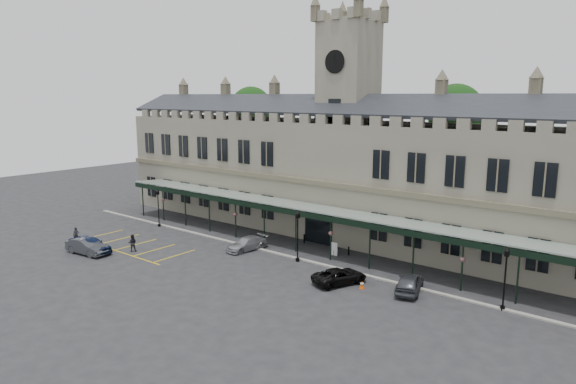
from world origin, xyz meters
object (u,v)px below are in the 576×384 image
Objects in this scene: car_left_b at (87,246)px; person_b at (132,243)px; car_right_a at (409,283)px; lamp_post_left at (158,204)px; traffic_cone at (362,285)px; car_left_a at (90,245)px; lamp_post_mid at (298,231)px; lamp_post_right at (505,273)px; car_taxi at (247,244)px; clock_tower at (348,111)px; car_van at (340,276)px; station_building at (346,174)px; person_a at (76,235)px; sign_board at (334,249)px.

person_b is (2.63, 3.16, 0.08)m from car_left_b.
person_b reaches higher than car_left_b.
car_left_b reaches higher than car_right_a.
traffic_cone is (27.99, -2.21, -2.28)m from lamp_post_left.
lamp_post_mid is at bearing -63.45° from car_left_a.
lamp_post_right is 1.06× the size of car_taxi.
car_van is (7.91, -13.32, -12.49)m from clock_tower.
clock_tower reaches higher than car_left_b.
car_left_b is at bearing -127.21° from car_taxi.
car_left_b reaches higher than car_van.
car_van is at bearing -75.64° from car_left_a.
car_left_b is (-16.83, -10.66, -2.04)m from lamp_post_mid.
station_building is at bearing -168.52° from person_b.
clock_tower is 23.65m from lamp_post_left.
lamp_post_right is 32.93m from person_b.
lamp_post_mid is at bearing 1.60° from car_van.
car_left_b is at bearing 42.84° from car_van.
clock_tower reaches higher than car_taxi.
clock_tower is 15.33× the size of person_a.
person_a is at bearing -133.33° from clock_tower.
sign_board is at bearing -39.32° from car_right_a.
lamp_post_right is 3.68× the size of sign_board.
traffic_cone is (9.84, -13.04, -6.16)m from station_building.
station_building is 6.64m from clock_tower.
clock_tower is 5.53× the size of car_van.
car_van is at bearing 149.60° from person_b.
lamp_post_mid is 8.60m from traffic_cone.
station_building is 13.31m from car_taxi.
car_van reaches higher than traffic_cone.
lamp_post_right is 23.74m from car_taxi.
lamp_post_right reaches higher than car_right_a.
sign_board is 0.75× the size of person_b.
sign_board is (-6.35, 5.65, 0.31)m from traffic_cone.
car_left_a is 2.88× the size of person_b.
sign_board is (21.63, 3.43, -1.97)m from lamp_post_left.
person_a is at bearing -1.19° from car_right_a.
lamp_post_mid is at bearing -21.02° from person_a.
lamp_post_mid is 11.30m from car_right_a.
car_taxi is 10.93m from person_b.
lamp_post_right is (19.59, -10.44, -3.74)m from station_building.
lamp_post_left is 2.69× the size of person_a.
car_left_a reaches higher than car_taxi.
car_van is 1.03× the size of car_right_a.
lamp_post_mid is 1.09× the size of car_taxi.
lamp_post_left is at bearing -173.72° from sign_board.
car_taxi is (14.10, -0.43, -1.95)m from lamp_post_left.
traffic_cone is 0.14× the size of car_taxi.
lamp_post_mid is at bearing -178.49° from lamp_post_right.
car_left_a is at bearing -162.63° from lamp_post_right.
station_building is at bearing 99.88° from lamp_post_mid.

